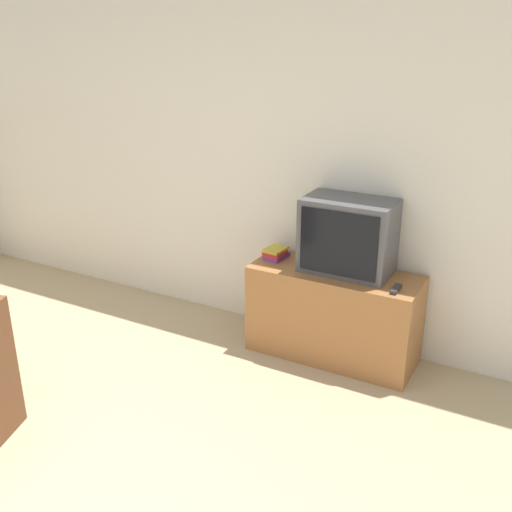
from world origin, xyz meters
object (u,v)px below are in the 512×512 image
book_stack (276,254)px  remote_on_stand (396,289)px  television (348,236)px  tv_stand (333,314)px

book_stack → remote_on_stand: (0.95, -0.14, -0.03)m
television → book_stack: size_ratio=3.03×
book_stack → remote_on_stand: bearing=-8.3°
tv_stand → book_stack: (-0.49, 0.03, 0.37)m
television → remote_on_stand: (0.41, -0.16, -0.25)m
television → remote_on_stand: television is taller
tv_stand → television: 0.60m
television → tv_stand: bearing=-142.6°
television → book_stack: television is taller
book_stack → remote_on_stand: book_stack is taller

